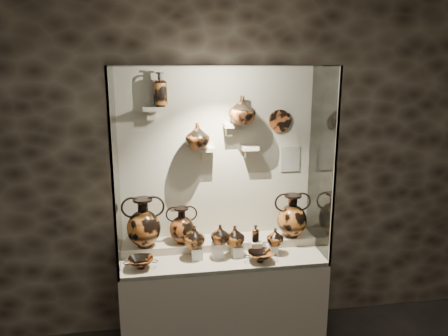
{
  "coord_description": "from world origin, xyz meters",
  "views": [
    {
      "loc": [
        -0.53,
        -1.21,
        2.42
      ],
      "look_at": [
        0.03,
        2.28,
        1.56
      ],
      "focal_mm": 35.0,
      "sensor_mm": 36.0,
      "label": 1
    }
  ],
  "objects_px": {
    "amphora_left": "(144,222)",
    "ovoid_vase_b": "(242,110)",
    "jug_a": "(194,237)",
    "jug_c": "(235,236)",
    "kylix_right": "(260,255)",
    "jug_b": "(220,234)",
    "kylix_left": "(141,262)",
    "ovoid_vase_a": "(197,136)",
    "amphora_mid": "(182,225)",
    "amphora_right": "(292,215)",
    "jug_e": "(275,237)",
    "lekythos_tall": "(160,87)",
    "lekythos_small": "(255,233)"
  },
  "relations": [
    {
      "from": "amphora_left",
      "to": "ovoid_vase_b",
      "type": "height_order",
      "value": "ovoid_vase_b"
    },
    {
      "from": "jug_a",
      "to": "amphora_left",
      "type": "bearing_deg",
      "value": 164.41
    },
    {
      "from": "jug_c",
      "to": "kylix_right",
      "type": "height_order",
      "value": "jug_c"
    },
    {
      "from": "jug_b",
      "to": "kylix_left",
      "type": "xyz_separation_m",
      "value": [
        -0.65,
        -0.08,
        -0.16
      ]
    },
    {
      "from": "ovoid_vase_a",
      "to": "amphora_mid",
      "type": "bearing_deg",
      "value": -176.72
    },
    {
      "from": "amphora_mid",
      "to": "amphora_right",
      "type": "distance_m",
      "value": 0.98
    },
    {
      "from": "jug_b",
      "to": "ovoid_vase_a",
      "type": "xyz_separation_m",
      "value": [
        -0.15,
        0.25,
        0.78
      ]
    },
    {
      "from": "amphora_right",
      "to": "amphora_left",
      "type": "bearing_deg",
      "value": -159.72
    },
    {
      "from": "jug_e",
      "to": "jug_b",
      "type": "bearing_deg",
      "value": 157.45
    },
    {
      "from": "jug_b",
      "to": "amphora_left",
      "type": "bearing_deg",
      "value": 150.22
    },
    {
      "from": "lekythos_tall",
      "to": "ovoid_vase_a",
      "type": "xyz_separation_m",
      "value": [
        0.29,
        -0.03,
        -0.4
      ]
    },
    {
      "from": "ovoid_vase_b",
      "to": "kylix_right",
      "type": "bearing_deg",
      "value": -68.02
    },
    {
      "from": "amphora_left",
      "to": "amphora_right",
      "type": "bearing_deg",
      "value": -18.72
    },
    {
      "from": "jug_c",
      "to": "lekythos_tall",
      "type": "relative_size",
      "value": 0.56
    },
    {
      "from": "jug_a",
      "to": "kylix_right",
      "type": "bearing_deg",
      "value": -10.62
    },
    {
      "from": "lekythos_small",
      "to": "lekythos_tall",
      "type": "relative_size",
      "value": 0.52
    },
    {
      "from": "amphora_left",
      "to": "amphora_mid",
      "type": "relative_size",
      "value": 1.33
    },
    {
      "from": "jug_c",
      "to": "amphora_left",
      "type": "bearing_deg",
      "value": 153.08
    },
    {
      "from": "lekythos_tall",
      "to": "amphora_right",
      "type": "bearing_deg",
      "value": -2.15
    },
    {
      "from": "jug_e",
      "to": "kylix_left",
      "type": "height_order",
      "value": "jug_e"
    },
    {
      "from": "kylix_left",
      "to": "kylix_right",
      "type": "distance_m",
      "value": 0.96
    },
    {
      "from": "lekythos_tall",
      "to": "jug_c",
      "type": "bearing_deg",
      "value": -21.7
    },
    {
      "from": "jug_b",
      "to": "lekythos_small",
      "type": "height_order",
      "value": "jug_b"
    },
    {
      "from": "kylix_right",
      "to": "lekythos_tall",
      "type": "distance_m",
      "value": 1.59
    },
    {
      "from": "jug_e",
      "to": "lekythos_small",
      "type": "relative_size",
      "value": 0.91
    },
    {
      "from": "jug_c",
      "to": "kylix_right",
      "type": "relative_size",
      "value": 0.68
    },
    {
      "from": "jug_a",
      "to": "ovoid_vase_a",
      "type": "bearing_deg",
      "value": 79.87
    },
    {
      "from": "jug_b",
      "to": "ovoid_vase_b",
      "type": "relative_size",
      "value": 0.68
    },
    {
      "from": "jug_c",
      "to": "ovoid_vase_b",
      "type": "distance_m",
      "value": 1.05
    },
    {
      "from": "ovoid_vase_a",
      "to": "ovoid_vase_b",
      "type": "distance_m",
      "value": 0.43
    },
    {
      "from": "jug_c",
      "to": "ovoid_vase_b",
      "type": "relative_size",
      "value": 0.74
    },
    {
      "from": "ovoid_vase_a",
      "to": "kylix_left",
      "type": "bearing_deg",
      "value": -158.71
    },
    {
      "from": "jug_b",
      "to": "amphora_right",
      "type": "bearing_deg",
      "value": 2.64
    },
    {
      "from": "amphora_left",
      "to": "jug_e",
      "type": "height_order",
      "value": "amphora_left"
    },
    {
      "from": "amphora_left",
      "to": "amphora_right",
      "type": "height_order",
      "value": "amphora_left"
    },
    {
      "from": "ovoid_vase_a",
      "to": "amphora_left",
      "type": "bearing_deg",
      "value": 175.8
    },
    {
      "from": "amphora_left",
      "to": "lekythos_small",
      "type": "distance_m",
      "value": 0.94
    },
    {
      "from": "kylix_left",
      "to": "lekythos_tall",
      "type": "xyz_separation_m",
      "value": [
        0.2,
        0.37,
        1.34
      ]
    },
    {
      "from": "jug_a",
      "to": "jug_e",
      "type": "height_order",
      "value": "jug_a"
    },
    {
      "from": "lekythos_small",
      "to": "jug_a",
      "type": "bearing_deg",
      "value": 162.63
    },
    {
      "from": "kylix_right",
      "to": "ovoid_vase_b",
      "type": "height_order",
      "value": "ovoid_vase_b"
    },
    {
      "from": "amphora_right",
      "to": "jug_b",
      "type": "relative_size",
      "value": 2.43
    },
    {
      "from": "ovoid_vase_a",
      "to": "lekythos_tall",
      "type": "bearing_deg",
      "value": 160.79
    },
    {
      "from": "jug_c",
      "to": "ovoid_vase_a",
      "type": "xyz_separation_m",
      "value": [
        -0.28,
        0.22,
        0.82
      ]
    },
    {
      "from": "jug_e",
      "to": "lekythos_tall",
      "type": "height_order",
      "value": "lekythos_tall"
    },
    {
      "from": "ovoid_vase_a",
      "to": "ovoid_vase_b",
      "type": "relative_size",
      "value": 0.91
    },
    {
      "from": "jug_a",
      "to": "lekythos_small",
      "type": "bearing_deg",
      "value": 2.88
    },
    {
      "from": "jug_c",
      "to": "amphora_right",
      "type": "bearing_deg",
      "value": 1.58
    },
    {
      "from": "amphora_left",
      "to": "ovoid_vase_a",
      "type": "bearing_deg",
      "value": -11.03
    },
    {
      "from": "amphora_mid",
      "to": "jug_b",
      "type": "xyz_separation_m",
      "value": [
        0.3,
        -0.21,
        -0.02
      ]
    }
  ]
}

